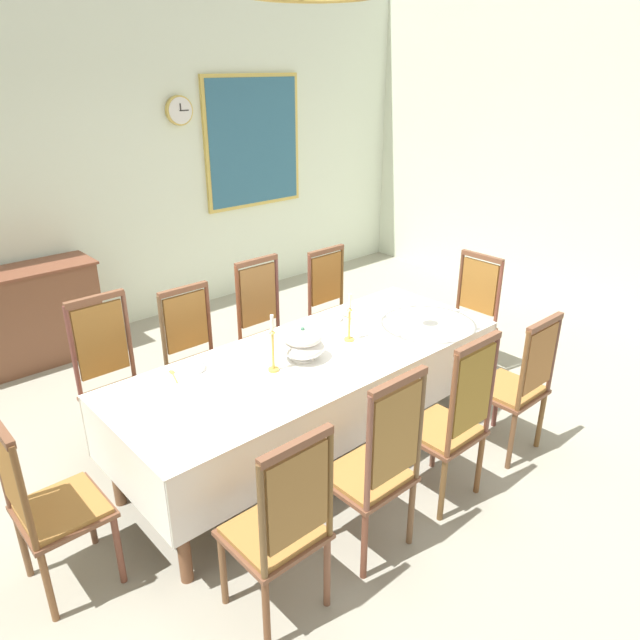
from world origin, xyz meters
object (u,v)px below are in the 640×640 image
(candlestick_west, at_px, (273,348))
(mounted_clock, at_px, (179,110))
(chair_south_a, at_px, (281,525))
(spoon_primary, at_px, (340,314))
(chair_south_c, at_px, (452,420))
(spoon_secondary, at_px, (173,373))
(soup_tureen, at_px, (303,344))
(chair_head_west, at_px, (46,502))
(chair_head_east, at_px, (468,316))
(chair_south_d, at_px, (517,383))
(candlestick_east, at_px, (349,322))
(bowl_near_left, at_px, (331,317))
(chair_north_c, at_px, (268,328))
(dining_table, at_px, (313,365))
(framed_painting, at_px, (254,142))
(chair_north_a, at_px, (114,380))
(sideboard, at_px, (17,320))
(bowl_near_right, at_px, (190,367))
(chair_south_b, at_px, (376,465))
(chair_north_d, at_px, (335,308))
(chair_north_b, at_px, (198,356))

(candlestick_west, height_order, mounted_clock, mounted_clock)
(chair_south_a, bearing_deg, spoon_primary, 38.86)
(chair_south_c, bearing_deg, candlestick_west, 125.06)
(spoon_primary, distance_m, spoon_secondary, 1.43)
(soup_tureen, bearing_deg, spoon_primary, 28.70)
(chair_head_west, xyz_separation_m, chair_head_east, (3.54, 0.00, 0.00))
(chair_south_d, relative_size, candlestick_east, 3.03)
(bowl_near_left, bearing_deg, soup_tureen, -148.74)
(chair_south_a, relative_size, chair_head_west, 1.02)
(chair_north_c, bearing_deg, candlestick_west, 54.91)
(dining_table, height_order, framed_painting, framed_painting)
(dining_table, height_order, bowl_near_left, bowl_near_left)
(chair_north_a, height_order, spoon_secondary, chair_north_a)
(chair_south_c, height_order, sideboard, chair_south_c)
(candlestick_east, xyz_separation_m, spoon_secondary, (-1.16, 0.38, -0.13))
(chair_head_east, xyz_separation_m, spoon_secondary, (-2.60, 0.38, 0.23))
(sideboard, xyz_separation_m, mounted_clock, (1.94, 0.24, 1.66))
(chair_south_a, distance_m, chair_head_west, 1.19)
(chair_head_west, xyz_separation_m, bowl_near_left, (2.26, 0.35, 0.25))
(bowl_near_right, bearing_deg, framed_painting, 47.08)
(chair_north_c, xyz_separation_m, sideboard, (-1.41, 1.84, -0.12))
(spoon_primary, xyz_separation_m, spoon_secondary, (-1.43, 0.00, 0.00))
(chair_north_a, relative_size, bowl_near_left, 6.98)
(chair_head_east, distance_m, candlestick_east, 1.48)
(bowl_near_right, relative_size, mounted_clock, 0.62)
(chair_south_b, bearing_deg, dining_table, 68.82)
(chair_north_c, relative_size, soup_tureen, 3.96)
(chair_south_c, xyz_separation_m, mounted_clock, (0.53, 3.92, 1.54))
(chair_south_b, xyz_separation_m, chair_south_c, (0.67, 0.00, -0.00))
(soup_tureen, relative_size, candlestick_east, 0.82)
(chair_head_east, distance_m, candlestick_west, 2.14)
(chair_head_east, bearing_deg, chair_north_d, 37.88)
(chair_south_d, bearing_deg, bowl_near_left, 114.34)
(chair_south_b, height_order, chair_south_c, chair_south_b)
(dining_table, height_order, chair_head_west, chair_head_west)
(chair_south_a, bearing_deg, chair_north_c, 54.33)
(chair_south_d, bearing_deg, chair_south_b, -179.74)
(bowl_near_right, xyz_separation_m, sideboard, (-0.38, 2.40, -0.35))
(chair_south_b, distance_m, sideboard, 3.75)
(mounted_clock, bearing_deg, chair_north_b, -119.84)
(chair_north_a, relative_size, mounted_clock, 3.98)
(chair_south_b, relative_size, chair_north_b, 1.09)
(chair_north_c, relative_size, bowl_near_left, 6.85)
(framed_painting, bearing_deg, dining_table, -120.16)
(candlestick_west, relative_size, framed_painting, 0.27)
(soup_tureen, height_order, candlestick_east, candlestick_east)
(candlestick_west, distance_m, framed_painting, 3.75)
(spoon_primary, bearing_deg, chair_south_a, -144.30)
(chair_north_a, height_order, soup_tureen, chair_north_a)
(chair_south_a, xyz_separation_m, chair_head_east, (2.77, 0.91, -0.00))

